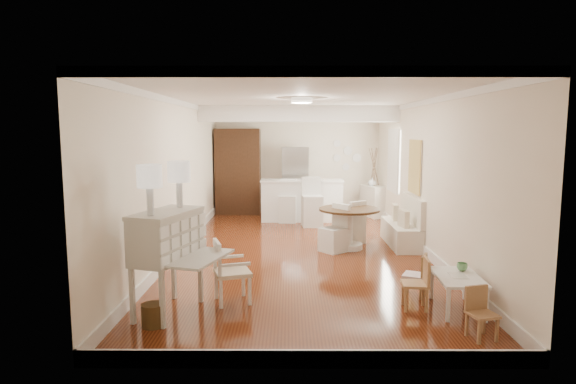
{
  "coord_description": "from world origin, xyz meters",
  "views": [
    {
      "loc": [
        -0.21,
        -8.8,
        2.23
      ],
      "look_at": [
        -0.24,
        0.3,
        1.08
      ],
      "focal_mm": 30.0,
      "sensor_mm": 36.0,
      "label": 1
    }
  ],
  "objects_px": {
    "bar_stool_left": "(288,201)",
    "sideboard": "(373,201)",
    "bar_stool_right": "(312,202)",
    "kids_chair_b": "(414,274)",
    "slip_chair_far": "(351,222)",
    "kids_chair_a": "(415,283)",
    "secretary_bureau": "(168,262)",
    "kids_table": "(457,293)",
    "fridge": "(308,181)",
    "slip_chair_near": "(334,228)",
    "wicker_basket": "(153,315)",
    "kids_chair_c": "(482,313)",
    "breakfast_counter": "(302,200)",
    "pantry_cabinet": "(238,171)",
    "gustavian_armchair": "(232,271)",
    "dining_table": "(349,229)"
  },
  "relations": [
    {
      "from": "kids_chair_a",
      "to": "kids_chair_b",
      "type": "relative_size",
      "value": 1.12
    },
    {
      "from": "kids_chair_c",
      "to": "breakfast_counter",
      "type": "height_order",
      "value": "breakfast_counter"
    },
    {
      "from": "pantry_cabinet",
      "to": "wicker_basket",
      "type": "bearing_deg",
      "value": -91.3
    },
    {
      "from": "secretary_bureau",
      "to": "slip_chair_near",
      "type": "relative_size",
      "value": 1.45
    },
    {
      "from": "kids_chair_a",
      "to": "fridge",
      "type": "bearing_deg",
      "value": -165.92
    },
    {
      "from": "kids_chair_a",
      "to": "sideboard",
      "type": "xyz_separation_m",
      "value": [
        0.62,
        6.66,
        0.07
      ]
    },
    {
      "from": "breakfast_counter",
      "to": "bar_stool_right",
      "type": "bearing_deg",
      "value": -72.64
    },
    {
      "from": "secretary_bureau",
      "to": "kids_table",
      "type": "xyz_separation_m",
      "value": [
        3.6,
        0.1,
        -0.42
      ]
    },
    {
      "from": "kids_chair_c",
      "to": "dining_table",
      "type": "height_order",
      "value": "dining_table"
    },
    {
      "from": "wicker_basket",
      "to": "dining_table",
      "type": "height_order",
      "value": "dining_table"
    },
    {
      "from": "wicker_basket",
      "to": "breakfast_counter",
      "type": "xyz_separation_m",
      "value": [
        1.87,
        6.61,
        0.38
      ]
    },
    {
      "from": "kids_chair_b",
      "to": "kids_chair_c",
      "type": "relative_size",
      "value": 1.04
    },
    {
      "from": "kids_table",
      "to": "pantry_cabinet",
      "type": "xyz_separation_m",
      "value": [
        -3.5,
        7.16,
        0.93
      ]
    },
    {
      "from": "slip_chair_near",
      "to": "pantry_cabinet",
      "type": "xyz_separation_m",
      "value": [
        -2.22,
        4.2,
        0.71
      ]
    },
    {
      "from": "slip_chair_near",
      "to": "slip_chair_far",
      "type": "height_order",
      "value": "slip_chair_near"
    },
    {
      "from": "kids_table",
      "to": "bar_stool_left",
      "type": "bearing_deg",
      "value": 110.11
    },
    {
      "from": "kids_table",
      "to": "kids_chair_c",
      "type": "distance_m",
      "value": 0.86
    },
    {
      "from": "wicker_basket",
      "to": "pantry_cabinet",
      "type": "bearing_deg",
      "value": 88.7
    },
    {
      "from": "wicker_basket",
      "to": "slip_chair_far",
      "type": "relative_size",
      "value": 0.31
    },
    {
      "from": "kids_table",
      "to": "fridge",
      "type": "distance_m",
      "value": 7.34
    },
    {
      "from": "dining_table",
      "to": "fridge",
      "type": "xyz_separation_m",
      "value": [
        -0.63,
        3.97,
        0.51
      ]
    },
    {
      "from": "kids_chair_b",
      "to": "fridge",
      "type": "height_order",
      "value": "fridge"
    },
    {
      "from": "wicker_basket",
      "to": "slip_chair_far",
      "type": "height_order",
      "value": "slip_chair_far"
    },
    {
      "from": "kids_chair_c",
      "to": "bar_stool_left",
      "type": "distance_m",
      "value": 7.07
    },
    {
      "from": "kids_chair_b",
      "to": "kids_chair_c",
      "type": "height_order",
      "value": "kids_chair_b"
    },
    {
      "from": "kids_chair_b",
      "to": "dining_table",
      "type": "distance_m",
      "value": 2.7
    },
    {
      "from": "gustavian_armchair",
      "to": "slip_chair_near",
      "type": "relative_size",
      "value": 0.94
    },
    {
      "from": "bar_stool_right",
      "to": "fridge",
      "type": "distance_m",
      "value": 1.8
    },
    {
      "from": "kids_table",
      "to": "slip_chair_far",
      "type": "xyz_separation_m",
      "value": [
        -0.87,
        3.65,
        0.21
      ]
    },
    {
      "from": "slip_chair_far",
      "to": "kids_chair_a",
      "type": "bearing_deg",
      "value": 60.29
    },
    {
      "from": "bar_stool_right",
      "to": "gustavian_armchair",
      "type": "bearing_deg",
      "value": -110.08
    },
    {
      "from": "breakfast_counter",
      "to": "bar_stool_right",
      "type": "xyz_separation_m",
      "value": [
        0.23,
        -0.72,
        0.06
      ]
    },
    {
      "from": "breakfast_counter",
      "to": "sideboard",
      "type": "bearing_deg",
      "value": 17.98
    },
    {
      "from": "bar_stool_left",
      "to": "sideboard",
      "type": "distance_m",
      "value": 2.4
    },
    {
      "from": "bar_stool_right",
      "to": "kids_chair_b",
      "type": "bearing_deg",
      "value": -82.33
    },
    {
      "from": "wicker_basket",
      "to": "slip_chair_far",
      "type": "bearing_deg",
      "value": 56.07
    },
    {
      "from": "gustavian_armchair",
      "to": "kids_chair_b",
      "type": "bearing_deg",
      "value": -102.05
    },
    {
      "from": "bar_stool_left",
      "to": "sideboard",
      "type": "height_order",
      "value": "bar_stool_left"
    },
    {
      "from": "sideboard",
      "to": "fridge",
      "type": "bearing_deg",
      "value": 147.26
    },
    {
      "from": "pantry_cabinet",
      "to": "slip_chair_near",
      "type": "bearing_deg",
      "value": -62.12
    },
    {
      "from": "wicker_basket",
      "to": "kids_chair_c",
      "type": "relative_size",
      "value": 0.46
    },
    {
      "from": "bar_stool_left",
      "to": "pantry_cabinet",
      "type": "xyz_separation_m",
      "value": [
        -1.35,
        1.28,
        0.62
      ]
    },
    {
      "from": "secretary_bureau",
      "to": "kids_chair_a",
      "type": "distance_m",
      "value": 3.09
    },
    {
      "from": "secretary_bureau",
      "to": "fridge",
      "type": "xyz_separation_m",
      "value": [
        2.0,
        7.22,
        0.26
      ]
    },
    {
      "from": "gustavian_armchair",
      "to": "bar_stool_right",
      "type": "bearing_deg",
      "value": -31.93
    },
    {
      "from": "kids_chair_c",
      "to": "bar_stool_right",
      "type": "relative_size",
      "value": 0.49
    },
    {
      "from": "breakfast_counter",
      "to": "pantry_cabinet",
      "type": "height_order",
      "value": "pantry_cabinet"
    },
    {
      "from": "bar_stool_right",
      "to": "kids_table",
      "type": "bearing_deg",
      "value": -79.56
    },
    {
      "from": "wicker_basket",
      "to": "kids_chair_b",
      "type": "relative_size",
      "value": 0.44
    },
    {
      "from": "bar_stool_left",
      "to": "gustavian_armchair",
      "type": "bearing_deg",
      "value": -93.53
    }
  ]
}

